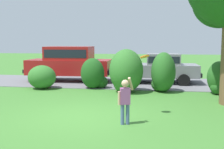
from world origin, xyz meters
The scene contains 11 objects.
ground_plane centered at (0.00, 0.00, 0.00)m, with size 80.00×80.00×0.00m, color #3D752D.
driveway_strip centered at (0.00, 6.85, 0.01)m, with size 28.00×4.40×0.02m, color slate.
shrub_near_tree centered at (-3.12, 4.41, 0.55)m, with size 1.31×1.18×1.10m.
shrub_centre_left centered at (-0.74, 4.86, 0.65)m, with size 1.25×0.97×1.43m.
shrub_centre centered at (0.84, 4.15, 0.88)m, with size 1.47×1.60×1.88m.
shrub_centre_right centered at (2.43, 4.48, 0.80)m, with size 1.06×1.26×1.74m.
shrub_far_end centered at (4.76, 4.35, 0.63)m, with size 0.98×1.09×1.38m.
parked_sedan centered at (2.28, 7.13, 0.85)m, with size 4.43×2.15×1.56m.
parked_suv centered at (-2.58, 6.97, 1.08)m, with size 4.73×2.15×1.92m.
child_thrower centered at (1.34, -0.63, 0.72)m, with size 0.41×0.35×1.29m.
frisbee centered at (1.79, 0.44, 1.77)m, with size 0.30×0.28×0.17m.
Camera 1 is at (2.13, -7.96, 2.23)m, focal length 45.26 mm.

